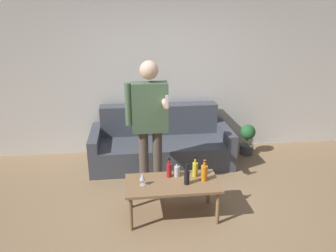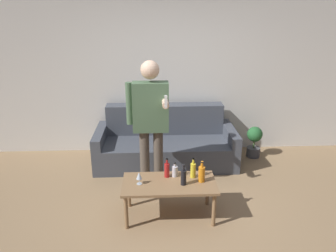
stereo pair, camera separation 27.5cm
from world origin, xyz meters
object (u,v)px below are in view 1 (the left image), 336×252
at_px(coffee_table, 172,186).
at_px(person_standing_front, 149,118).
at_px(bottle_orange, 195,169).
at_px(couch, 161,143).

distance_m(coffee_table, person_standing_front, 0.92).
height_order(coffee_table, bottle_orange, bottle_orange).
distance_m(coffee_table, bottle_orange, 0.34).
xyz_separation_m(couch, bottle_orange, (0.27, -1.39, 0.23)).
height_order(couch, person_standing_front, person_standing_front).
bearing_deg(couch, bottle_orange, -79.02).
bearing_deg(person_standing_front, bottle_orange, -46.70).
bearing_deg(bottle_orange, coffee_table, -158.19).
bearing_deg(couch, coffee_table, -90.53).
relative_size(coffee_table, person_standing_front, 0.62).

